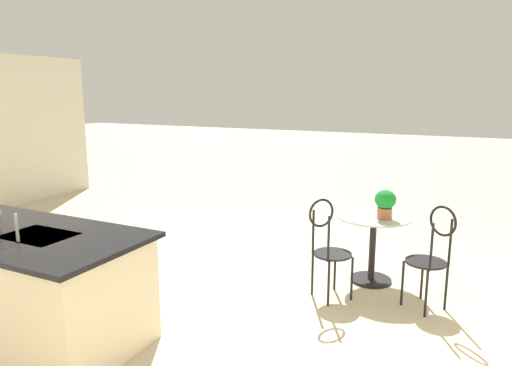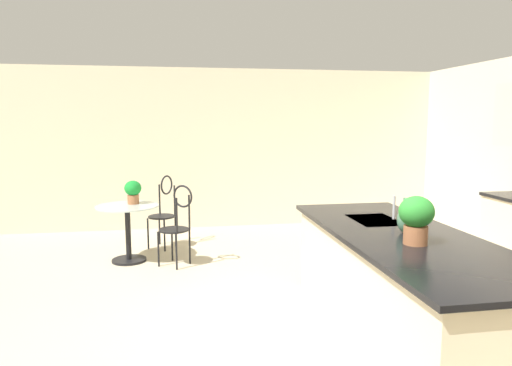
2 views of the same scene
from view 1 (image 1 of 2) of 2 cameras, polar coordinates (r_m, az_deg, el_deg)
ground_plane at (r=5.09m, az=-18.61°, el=-13.04°), size 40.00×40.00×0.00m
kitchen_island at (r=4.65m, az=-29.15°, el=-10.12°), size 2.80×1.06×0.92m
bistro_table at (r=5.17m, az=14.26°, el=-7.11°), size 0.80×0.80×0.74m
chair_near_window at (r=4.63m, az=20.95°, el=-8.05°), size 0.53×0.53×1.04m
chair_by_island at (r=4.62m, az=8.93°, el=-7.48°), size 0.53×0.53×1.04m
sink_faucet at (r=3.95m, az=-27.52°, el=-4.94°), size 0.02×0.02×0.22m
potted_plant_on_table at (r=4.96m, az=15.72°, el=-2.33°), size 0.22×0.22×0.31m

